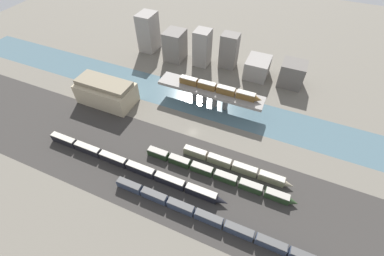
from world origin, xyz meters
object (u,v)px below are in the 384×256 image
object	(u,v)px
train_yard_near	(212,220)
train_yard_mid	(130,165)
warehouse_building	(106,92)
train_yard_outer	(235,166)
train_yard_far	(217,174)
train_on_bridge	(219,89)

from	to	relation	value
train_yard_near	train_yard_mid	bearing A→B (deg)	168.32
train_yard_mid	warehouse_building	size ratio (longest dim) A/B	2.87
train_yard_outer	train_yard_near	bearing A→B (deg)	-91.57
train_yard_far	warehouse_building	distance (m)	71.33
train_on_bridge	train_yard_near	distance (m)	62.31
train_yard_mid	warehouse_building	xyz separation A→B (m)	(-33.75, 31.76, 4.10)
train_yard_outer	warehouse_building	xyz separation A→B (m)	(-73.34, 14.75, 4.29)
train_on_bridge	train_yard_outer	distance (m)	40.00
train_yard_outer	warehouse_building	world-z (taller)	warehouse_building
train_yard_far	train_yard_outer	world-z (taller)	train_yard_outer
train_on_bridge	train_yard_mid	world-z (taller)	train_on_bridge
train_on_bridge	warehouse_building	bearing A→B (deg)	-160.73
train_yard_near	warehouse_building	distance (m)	82.95
train_yard_near	warehouse_building	world-z (taller)	warehouse_building
train_yard_mid	train_yard_far	distance (m)	35.61
train_yard_near	train_yard_mid	world-z (taller)	train_yard_mid
train_yard_mid	train_yard_outer	world-z (taller)	train_yard_mid
train_yard_mid	train_yard_far	size ratio (longest dim) A/B	1.32
train_yard_mid	warehouse_building	world-z (taller)	warehouse_building
train_on_bridge	train_yard_near	xyz separation A→B (m)	(18.79, -58.64, -9.54)
train_yard_near	train_yard_outer	bearing A→B (deg)	88.43
train_yard_far	train_on_bridge	bearing A→B (deg)	109.12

